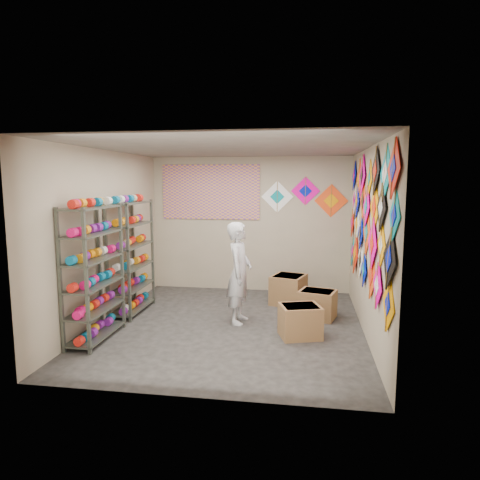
% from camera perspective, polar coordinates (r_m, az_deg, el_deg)
% --- Properties ---
extents(ground, '(4.50, 4.50, 0.00)m').
position_cam_1_polar(ground, '(6.75, -1.25, -11.33)').
color(ground, black).
extents(room_walls, '(4.50, 4.50, 4.50)m').
position_cam_1_polar(room_walls, '(6.40, -1.29, 2.71)').
color(room_walls, tan).
rests_on(room_walls, ground).
extents(shelf_rack_front, '(0.40, 1.10, 1.90)m').
position_cam_1_polar(shelf_rack_front, '(6.28, -18.93, -4.23)').
color(shelf_rack_front, '#4C5147').
rests_on(shelf_rack_front, ground).
extents(shelf_rack_back, '(0.40, 1.10, 1.90)m').
position_cam_1_polar(shelf_rack_back, '(7.44, -14.30, -2.21)').
color(shelf_rack_back, '#4C5147').
rests_on(shelf_rack_back, ground).
extents(string_spools, '(0.12, 2.36, 0.12)m').
position_cam_1_polar(string_spools, '(6.84, -16.45, -2.36)').
color(string_spools, '#F60E6B').
rests_on(string_spools, ground).
extents(kite_wall_display, '(0.06, 4.24, 2.03)m').
position_cam_1_polar(kite_wall_display, '(6.37, 16.55, 2.55)').
color(kite_wall_display, '#F79A00').
rests_on(kite_wall_display, room_walls).
extents(back_wall_kites, '(1.69, 0.02, 0.79)m').
position_cam_1_polar(back_wall_kites, '(8.52, 8.64, 5.74)').
color(back_wall_kites, white).
rests_on(back_wall_kites, room_walls).
extents(poster, '(2.00, 0.01, 1.10)m').
position_cam_1_polar(poster, '(8.73, -3.94, 6.40)').
color(poster, '#7C4391').
rests_on(poster, room_walls).
extents(shopkeeper, '(0.64, 0.48, 1.59)m').
position_cam_1_polar(shopkeeper, '(6.70, -0.09, -4.40)').
color(shopkeeper, silver).
rests_on(shopkeeper, ground).
extents(carton_a, '(0.67, 0.60, 0.46)m').
position_cam_1_polar(carton_a, '(6.28, 8.01, -10.67)').
color(carton_a, '#966941').
rests_on(carton_a, ground).
extents(carton_b, '(0.66, 0.60, 0.46)m').
position_cam_1_polar(carton_b, '(7.15, 10.27, -8.44)').
color(carton_b, '#966941').
rests_on(carton_b, ground).
extents(carton_c, '(0.70, 0.73, 0.52)m').
position_cam_1_polar(carton_c, '(7.88, 6.47, -6.57)').
color(carton_c, '#966941').
rests_on(carton_c, ground).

